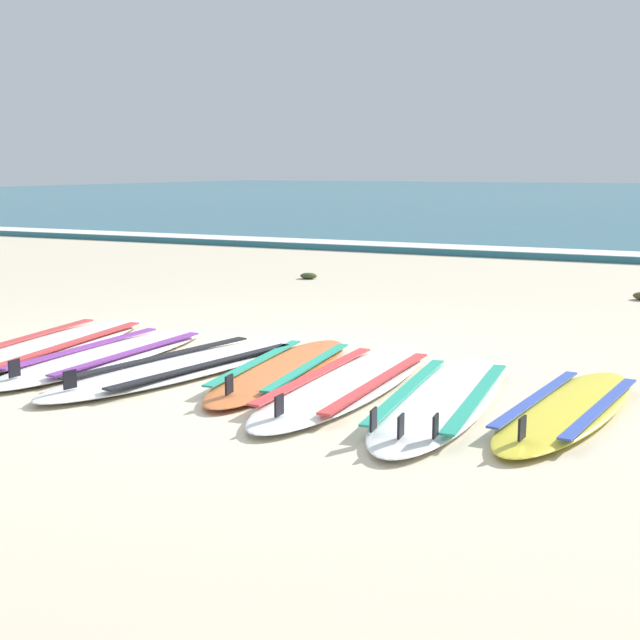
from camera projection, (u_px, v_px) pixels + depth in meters
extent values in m
plane|color=beige|center=(251.00, 369.00, 5.92)|extent=(80.00, 80.00, 0.00)
cube|color=white|center=(524.00, 253.00, 13.34)|extent=(80.00, 0.79, 0.11)
ellipsoid|color=silver|center=(48.00, 346.00, 6.51)|extent=(0.89, 2.53, 0.07)
cube|color=#D13838|center=(23.00, 339.00, 6.58)|extent=(0.28, 1.73, 0.01)
cube|color=#D13838|center=(73.00, 342.00, 6.43)|extent=(0.28, 1.73, 0.01)
ellipsoid|color=white|center=(108.00, 355.00, 6.19)|extent=(0.59, 2.26, 0.07)
cube|color=purple|center=(85.00, 347.00, 6.27)|extent=(0.09, 1.58, 0.01)
cube|color=purple|center=(131.00, 352.00, 6.10)|extent=(0.09, 1.58, 0.01)
cube|color=black|center=(14.00, 368.00, 5.39)|extent=(0.01, 0.09, 0.11)
ellipsoid|color=white|center=(184.00, 367.00, 5.84)|extent=(1.05, 2.41, 0.07)
cube|color=black|center=(162.00, 356.00, 5.96)|extent=(0.42, 1.62, 0.01)
cube|color=black|center=(206.00, 365.00, 5.71)|extent=(0.42, 1.62, 0.01)
cube|color=black|center=(70.00, 379.00, 5.11)|extent=(0.03, 0.09, 0.11)
ellipsoid|color=orange|center=(282.00, 369.00, 5.76)|extent=(0.72, 2.10, 0.07)
cube|color=teal|center=(257.00, 361.00, 5.81)|extent=(0.21, 1.44, 0.01)
cube|color=teal|center=(309.00, 366.00, 5.69)|extent=(0.21, 1.44, 0.01)
cube|color=black|center=(229.00, 384.00, 4.99)|extent=(0.02, 0.09, 0.11)
ellipsoid|color=white|center=(347.00, 383.00, 5.39)|extent=(0.61, 2.34, 0.07)
cube|color=#D13838|center=(316.00, 374.00, 5.47)|extent=(0.10, 1.64, 0.01)
cube|color=#D13838|center=(379.00, 380.00, 5.29)|extent=(0.10, 1.64, 0.01)
cube|color=black|center=(279.00, 405.00, 4.56)|extent=(0.01, 0.09, 0.11)
ellipsoid|color=white|center=(442.00, 399.00, 5.02)|extent=(0.76, 2.31, 0.07)
cube|color=teal|center=(407.00, 389.00, 5.09)|extent=(0.21, 1.59, 0.01)
cube|color=teal|center=(477.00, 395.00, 4.95)|extent=(0.21, 1.59, 0.01)
cube|color=black|center=(401.00, 426.00, 4.19)|extent=(0.02, 0.09, 0.11)
cube|color=black|center=(373.00, 419.00, 4.30)|extent=(0.02, 0.09, 0.11)
cube|color=black|center=(436.00, 426.00, 4.19)|extent=(0.02, 0.09, 0.11)
ellipsoid|color=yellow|center=(568.00, 409.00, 4.82)|extent=(0.71, 2.03, 0.07)
cube|color=#334CB2|center=(537.00, 397.00, 4.91)|extent=(0.22, 1.39, 0.01)
cube|color=#334CB2|center=(601.00, 406.00, 4.72)|extent=(0.22, 1.39, 0.01)
cube|color=black|center=(522.00, 428.00, 4.16)|extent=(0.02, 0.09, 0.11)
ellipsoid|color=#384723|center=(309.00, 276.00, 10.69)|extent=(0.21, 0.17, 0.07)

